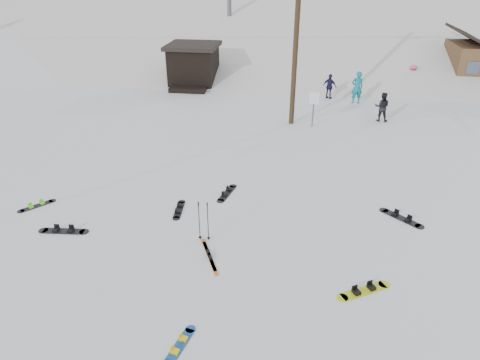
# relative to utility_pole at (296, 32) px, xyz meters

# --- Properties ---
(ground) EXTENTS (200.00, 200.00, 0.00)m
(ground) POSITION_rel_utility_pole_xyz_m (-2.00, -14.00, -4.68)
(ground) COLOR white
(ground) RESTS_ON ground
(ski_slope) EXTENTS (60.00, 85.24, 65.97)m
(ski_slope) POSITION_rel_utility_pole_xyz_m (-2.00, 41.00, -16.68)
(ski_slope) COLOR silver
(ski_slope) RESTS_ON ground
(ridge_left) EXTENTS (47.54, 95.03, 58.38)m
(ridge_left) POSITION_rel_utility_pole_xyz_m (-38.00, 34.00, -15.68)
(ridge_left) COLOR white
(ridge_left) RESTS_ON ground
(treeline_crest) EXTENTS (50.00, 6.00, 10.00)m
(treeline_crest) POSITION_rel_utility_pole_xyz_m (-2.00, 72.00, -4.68)
(treeline_crest) COLOR black
(treeline_crest) RESTS_ON ski_slope
(utility_pole) EXTENTS (2.00, 0.26, 9.00)m
(utility_pole) POSITION_rel_utility_pole_xyz_m (0.00, 0.00, 0.00)
(utility_pole) COLOR #3A2819
(utility_pole) RESTS_ON ground
(trail_sign) EXTENTS (0.50, 0.09, 1.85)m
(trail_sign) POSITION_rel_utility_pole_xyz_m (1.10, -0.42, -3.41)
(trail_sign) COLOR #595B60
(trail_sign) RESTS_ON ground
(lift_hut) EXTENTS (3.40, 4.10, 2.75)m
(lift_hut) POSITION_rel_utility_pole_xyz_m (-7.00, 6.94, -3.32)
(lift_hut) COLOR black
(lift_hut) RESTS_ON ground
(hero_snowboard) EXTENTS (0.50, 1.30, 0.09)m
(hero_snowboard) POSITION_rel_utility_pole_xyz_m (-1.96, -15.28, -4.66)
(hero_snowboard) COLOR #1950A6
(hero_snowboard) RESTS_ON ground
(hero_skis) EXTENTS (0.89, 1.70, 0.10)m
(hero_skis) POSITION_rel_utility_pole_xyz_m (-1.97, -11.93, -4.65)
(hero_skis) COLOR #CE5115
(hero_skis) RESTS_ON ground
(ski_poles) EXTENTS (0.37, 0.10, 1.35)m
(ski_poles) POSITION_rel_utility_pole_xyz_m (-2.30, -11.09, -3.99)
(ski_poles) COLOR black
(ski_poles) RESTS_ON ground
(board_scatter_a) EXTENTS (1.65, 0.43, 0.12)m
(board_scatter_a) POSITION_rel_utility_pole_xyz_m (-6.92, -11.33, -4.65)
(board_scatter_a) COLOR black
(board_scatter_a) RESTS_ON ground
(board_scatter_b) EXTENTS (0.36, 1.36, 0.10)m
(board_scatter_b) POSITION_rel_utility_pole_xyz_m (-3.57, -9.51, -4.66)
(board_scatter_b) COLOR black
(board_scatter_b) RESTS_ON ground
(board_scatter_c) EXTENTS (0.96, 1.09, 0.09)m
(board_scatter_c) POSITION_rel_utility_pole_xyz_m (-8.67, -9.97, -4.66)
(board_scatter_c) COLOR black
(board_scatter_c) RESTS_ON ground
(board_scatter_d) EXTENTS (1.32, 1.20, 0.12)m
(board_scatter_d) POSITION_rel_utility_pole_xyz_m (4.08, -8.95, -4.65)
(board_scatter_d) COLOR black
(board_scatter_d) RESTS_ON ground
(board_scatter_e) EXTENTS (1.46, 0.99, 0.12)m
(board_scatter_e) POSITION_rel_utility_pole_xyz_m (2.41, -12.81, -4.65)
(board_scatter_e) COLOR #DAE919
(board_scatter_e) RESTS_ON ground
(board_scatter_f) EXTENTS (0.55, 1.47, 0.10)m
(board_scatter_f) POSITION_rel_utility_pole_xyz_m (-2.10, -8.10, -4.65)
(board_scatter_f) COLOR black
(board_scatter_f) RESTS_ON ground
(skier_teal) EXTENTS (0.78, 0.58, 1.93)m
(skier_teal) POSITION_rel_utility_pole_xyz_m (3.73, 4.13, -3.72)
(skier_teal) COLOR #0D7488
(skier_teal) RESTS_ON ground
(skier_dark) EXTENTS (0.85, 0.71, 1.57)m
(skier_dark) POSITION_rel_utility_pole_xyz_m (4.77, 1.06, -3.90)
(skier_dark) COLOR black
(skier_dark) RESTS_ON ground
(skier_pink) EXTENTS (1.05, 0.76, 1.46)m
(skier_pink) POSITION_rel_utility_pole_xyz_m (7.86, 8.65, -3.95)
(skier_pink) COLOR #EC5371
(skier_pink) RESTS_ON ground
(skier_navy) EXTENTS (0.97, 0.75, 1.54)m
(skier_navy) POSITION_rel_utility_pole_xyz_m (2.16, 4.85, -3.91)
(skier_navy) COLOR #1B183D
(skier_navy) RESTS_ON ground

